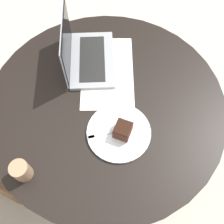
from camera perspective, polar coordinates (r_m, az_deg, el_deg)
ground_plane at (r=1.82m, az=-0.90°, el=-9.05°), size 12.00×12.00×0.00m
dining_table at (r=1.28m, az=-1.26°, el=-0.63°), size 1.07×1.07×0.72m
paper_document at (r=1.25m, az=-0.99°, el=8.74°), size 0.46×0.33×0.00m
plate at (r=1.09m, az=1.49°, el=-4.42°), size 0.27×0.27×0.01m
cake_slice at (r=1.06m, az=2.38°, el=-3.93°), size 0.10×0.09×0.06m
fork at (r=1.08m, az=-1.80°, el=-4.77°), size 0.03×0.17×0.00m
coffee_glass at (r=1.05m, az=-19.14°, el=-11.99°), size 0.07×0.07×0.09m
laptop at (r=1.26m, az=-5.93°, el=12.29°), size 0.37×0.27×0.24m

